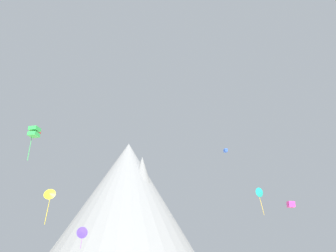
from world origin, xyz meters
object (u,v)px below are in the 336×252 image
kite_magenta_low (291,204)px  kite_green_mid (34,132)px  rock_massif (126,201)px  kite_teal_low (260,192)px  kite_yellow_low (49,194)px  kite_red_mid (38,132)px  kite_blue_high (226,151)px  kite_indigo_low (82,233)px

kite_magenta_low → kite_green_mid: bearing=-68.3°
rock_massif → kite_teal_low: (32.81, -67.70, -8.36)m
kite_yellow_low → kite_red_mid: (-3.63, 1.28, 10.30)m
kite_teal_low → kite_blue_high: (-1.22, 24.23, 15.53)m
kite_indigo_low → kite_green_mid: size_ratio=0.87×
kite_indigo_low → kite_blue_high: size_ratio=3.73×
kite_indigo_low → kite_yellow_low: size_ratio=0.82×
rock_massif → kite_magenta_low: 76.52m
kite_green_mid → kite_red_mid: (-2.14, 6.54, 2.36)m
rock_massif → kite_indigo_low: size_ratio=18.38×
kite_indigo_low → kite_red_mid: size_ratio=3.06×
rock_massif → kite_red_mid: bearing=-94.1°
rock_massif → kite_magenta_low: (39.38, -64.82, -10.13)m
kite_yellow_low → kite_magenta_low: bearing=14.5°
kite_red_mid → kite_blue_high: bearing=134.4°
rock_massif → kite_teal_low: size_ratio=15.84×
rock_massif → kite_yellow_low: bearing=-91.4°
kite_yellow_low → kite_red_mid: kite_red_mid is taller
kite_green_mid → kite_teal_low: 40.48m
rock_massif → kite_magenta_low: bearing=-58.7°
rock_massif → kite_yellow_low: size_ratio=15.13×
kite_teal_low → kite_indigo_low: bearing=135.7°
kite_green_mid → kite_yellow_low: size_ratio=0.95×
kite_yellow_low → kite_blue_high: 52.38m
kite_magenta_low → rock_massif: bearing=-151.9°
kite_teal_low → kite_blue_high: bearing=66.5°
kite_blue_high → kite_red_mid: kite_blue_high is taller
rock_massif → kite_teal_low: rock_massif is taller
kite_green_mid → kite_indigo_low: bearing=-78.1°
kite_yellow_low → kite_blue_high: bearing=42.0°
rock_massif → kite_indigo_low: (-2.28, -56.34, -14.88)m
kite_red_mid → kite_magenta_low: bearing=108.0°
kite_yellow_low → kite_teal_low: bearing=13.7°
kite_blue_high → kite_magenta_low: 28.57m
kite_teal_low → kite_blue_high: size_ratio=4.33×
kite_indigo_low → kite_magenta_low: (41.66, -8.47, 4.74)m
kite_indigo_low → kite_red_mid: (-3.34, -21.85, 14.46)m
kite_indigo_low → kite_teal_low: kite_teal_low is taller
rock_massif → kite_magenta_low: size_ratio=61.74×
rock_massif → kite_red_mid: (-5.62, -78.19, -0.42)m
rock_massif → kite_blue_high: (31.59, -43.47, 7.17)m
kite_yellow_low → kite_teal_low: (34.80, 11.77, 2.36)m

